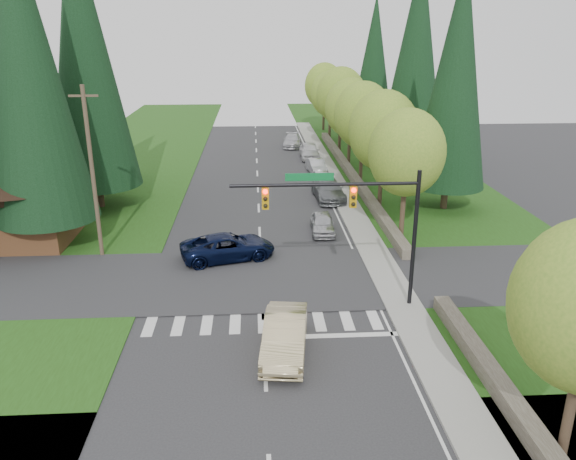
{
  "coord_description": "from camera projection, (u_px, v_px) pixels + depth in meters",
  "views": [
    {
      "loc": [
        -0.27,
        -19.85,
        12.75
      ],
      "look_at": [
        1.44,
        8.03,
        2.8
      ],
      "focal_mm": 35.0,
      "sensor_mm": 36.0,
      "label": 1
    }
  ],
  "objects": [
    {
      "name": "decid_tree_5",
      "position": [
        330.0,
        94.0,
        67.7
      ],
      "size": [
        4.8,
        4.8,
        8.3
      ],
      "color": "#38281C",
      "rests_on": "ground"
    },
    {
      "name": "conifer_e_b",
      "position": [
        416.0,
        53.0,
        52.18
      ],
      "size": [
        6.12,
        6.12,
        19.8
      ],
      "color": "#38281C",
      "rests_on": "ground"
    },
    {
      "name": "stone_wall_south",
      "position": [
        501.0,
        390.0,
        20.52
      ],
      "size": [
        0.7,
        14.0,
        0.7
      ],
      "primitive_type": "cube",
      "color": "#4C4438",
      "rests_on": "ground"
    },
    {
      "name": "parked_car_d",
      "position": [
        309.0,
        151.0,
        58.97
      ],
      "size": [
        1.99,
        4.84,
        1.64
      ],
      "primitive_type": "imported",
      "rotation": [
        0.0,
        0.0,
        -0.01
      ],
      "color": "silver",
      "rests_on": "ground"
    },
    {
      "name": "parked_car_c",
      "position": [
        316.0,
        166.0,
        52.95
      ],
      "size": [
        1.84,
        4.16,
        1.33
      ],
      "primitive_type": "imported",
      "rotation": [
        0.0,
        0.0,
        0.11
      ],
      "color": "#BABABF",
      "rests_on": "ground"
    },
    {
      "name": "curb_east",
      "position": [
        336.0,
        202.0,
        43.97
      ],
      "size": [
        0.2,
        80.0,
        0.13
      ],
      "primitive_type": "cube",
      "color": "gray",
      "rests_on": "ground"
    },
    {
      "name": "sidewalk_east",
      "position": [
        346.0,
        202.0,
        44.02
      ],
      "size": [
        1.8,
        80.0,
        0.13
      ],
      "primitive_type": "cube",
      "color": "gray",
      "rests_on": "ground"
    },
    {
      "name": "decid_tree_6",
      "position": [
        324.0,
        86.0,
        74.18
      ],
      "size": [
        5.2,
        5.2,
        8.86
      ],
      "color": "#38281C",
      "rests_on": "ground"
    },
    {
      "name": "parked_car_a",
      "position": [
        323.0,
        223.0,
        37.33
      ],
      "size": [
        1.7,
        3.88,
        1.3
      ],
      "primitive_type": "imported",
      "rotation": [
        0.0,
        0.0,
        -0.04
      ],
      "color": "#B5B6BA",
      "rests_on": "ground"
    },
    {
      "name": "conifer_e_c",
      "position": [
        374.0,
        62.0,
        65.79
      ],
      "size": [
        5.1,
        5.1,
        16.8
      ],
      "color": "#38281C",
      "rests_on": "ground"
    },
    {
      "name": "decid_tree_3",
      "position": [
        351.0,
        108.0,
        54.5
      ],
      "size": [
        5.0,
        5.0,
        8.55
      ],
      "color": "#38281C",
      "rests_on": "ground"
    },
    {
      "name": "conifer_e_a",
      "position": [
        456.0,
        75.0,
        39.29
      ],
      "size": [
        5.44,
        5.44,
        17.8
      ],
      "color": "#38281C",
      "rests_on": "ground"
    },
    {
      "name": "parked_car_e",
      "position": [
        292.0,
        141.0,
        65.06
      ],
      "size": [
        2.47,
        5.0,
        1.4
      ],
      "primitive_type": "imported",
      "rotation": [
        0.0,
        0.0,
        -0.11
      ],
      "color": "#B8B8BD",
      "rests_on": "ground"
    },
    {
      "name": "traffic_signal",
      "position": [
        356.0,
        210.0,
        25.77
      ],
      "size": [
        8.7,
        0.37,
        6.8
      ],
      "color": "black",
      "rests_on": "ground"
    },
    {
      "name": "conifer_w_e",
      "position": [
        81.0,
        63.0,
        45.03
      ],
      "size": [
        5.78,
        5.78,
        18.8
      ],
      "color": "#38281C",
      "rests_on": "ground"
    },
    {
      "name": "suv_navy",
      "position": [
        228.0,
        247.0,
        32.94
      ],
      "size": [
        5.98,
        3.92,
        1.53
      ],
      "primitive_type": "imported",
      "rotation": [
        0.0,
        0.0,
        1.84
      ],
      "color": "black",
      "rests_on": "ground"
    },
    {
      "name": "conifer_w_c",
      "position": [
        84.0,
        53.0,
        39.17
      ],
      "size": [
        6.46,
        6.46,
        20.8
      ],
      "color": "#38281C",
      "rests_on": "ground"
    },
    {
      "name": "grass_west",
      "position": [
        81.0,
        215.0,
        41.0
      ],
      "size": [
        14.0,
        110.0,
        0.06
      ],
      "primitive_type": "cube",
      "color": "#214612",
      "rests_on": "ground"
    },
    {
      "name": "stone_wall_north",
      "position": [
        351.0,
        174.0,
        51.55
      ],
      "size": [
        0.7,
        40.0,
        0.7
      ],
      "primitive_type": "cube",
      "color": "#4C4438",
      "rests_on": "ground"
    },
    {
      "name": "grass_east",
      "position": [
        430.0,
        208.0,
        42.51
      ],
      "size": [
        14.0,
        110.0,
        0.06
      ],
      "primitive_type": "cube",
      "color": "#214612",
      "rests_on": "ground"
    },
    {
      "name": "parked_car_b",
      "position": [
        328.0,
        190.0,
        44.72
      ],
      "size": [
        2.45,
        5.5,
        1.57
      ],
      "primitive_type": "imported",
      "rotation": [
        0.0,
        0.0,
        0.05
      ],
      "color": "slate",
      "rests_on": "ground"
    },
    {
      "name": "decid_tree_1",
      "position": [
        384.0,
        131.0,
        41.3
      ],
      "size": [
        5.2,
        5.2,
        8.8
      ],
      "color": "#38281C",
      "rests_on": "ground"
    },
    {
      "name": "decid_tree_4",
      "position": [
        341.0,
        96.0,
        60.96
      ],
      "size": [
        5.4,
        5.4,
        9.18
      ],
      "color": "#38281C",
      "rests_on": "ground"
    },
    {
      "name": "decid_tree_0",
      "position": [
        407.0,
        153.0,
        34.78
      ],
      "size": [
        4.8,
        4.8,
        8.37
      ],
      "color": "#38281C",
      "rests_on": "ground"
    },
    {
      "name": "conifer_w_a",
      "position": [
        27.0,
        67.0,
        31.75
      ],
      "size": [
        6.12,
        6.12,
        19.8
      ],
      "color": "#38281C",
      "rests_on": "ground"
    },
    {
      "name": "decid_tree_2",
      "position": [
        363.0,
        115.0,
        47.82
      ],
      "size": [
        5.0,
        5.0,
        8.82
      ],
      "color": "#38281C",
      "rests_on": "ground"
    },
    {
      "name": "sedan_champagne",
      "position": [
        285.0,
        335.0,
        23.27
      ],
      "size": [
        2.31,
        5.1,
        1.63
      ],
      "primitive_type": "imported",
      "rotation": [
        0.0,
        0.0,
        -0.12
      ],
      "color": "beige",
      "rests_on": "ground"
    },
    {
      "name": "brown_building",
      "position": [
        20.0,
        193.0,
        35.14
      ],
      "size": [
        8.4,
        8.4,
        5.4
      ],
      "color": "#4C2D19",
      "rests_on": "ground"
    },
    {
      "name": "cross_street",
      "position": [
        262.0,
        279.0,
        30.48
      ],
      "size": [
        120.0,
        8.0,
        0.1
      ],
      "primitive_type": "cube",
      "color": "#28282B",
      "rests_on": "ground"
    },
    {
      "name": "utility_pole",
      "position": [
        92.0,
        172.0,
        31.97
      ],
      "size": [
        1.6,
        0.24,
        10.0
      ],
      "color": "#473828",
      "rests_on": "ground"
    },
    {
      "name": "conifer_w_b",
      "position": [
        5.0,
        80.0,
        35.68
      ],
      "size": [
        5.44,
        5.44,
        17.8
      ],
      "color": "#38281C",
      "rests_on": "ground"
    },
    {
      "name": "ground",
      "position": [
        265.0,
        361.0,
        22.96
      ],
      "size": [
        120.0,
        120.0,
        0.0
      ],
      "primitive_type": "plane",
      "color": "#28282B",
      "rests_on": "ground"
    }
  ]
}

